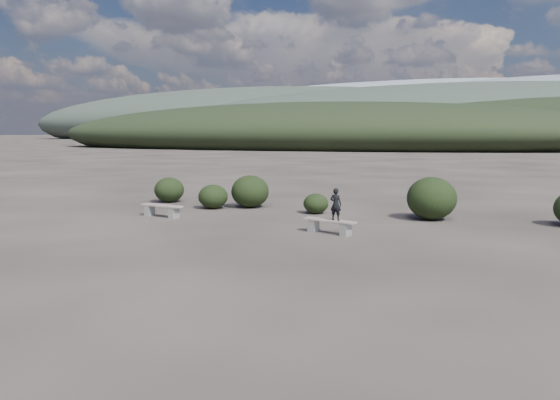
% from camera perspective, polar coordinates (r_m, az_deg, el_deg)
% --- Properties ---
extents(ground, '(1200.00, 1200.00, 0.00)m').
position_cam_1_polar(ground, '(12.32, -8.20, -6.86)').
color(ground, '#2A2420').
rests_on(ground, ground).
extents(bench_left, '(1.75, 0.67, 0.43)m').
position_cam_1_polar(bench_left, '(19.61, -12.29, -0.99)').
color(bench_left, gray).
rests_on(bench_left, ground).
extents(bench_right, '(1.69, 0.81, 0.42)m').
position_cam_1_polar(bench_right, '(16.06, 5.16, -2.63)').
color(bench_right, gray).
rests_on(bench_right, ground).
extents(seated_person, '(0.37, 0.28, 0.94)m').
position_cam_1_polar(seated_person, '(15.85, 5.85, -0.45)').
color(seated_person, black).
rests_on(seated_person, bench_right).
extents(shrub_a, '(1.15, 1.15, 0.94)m').
position_cam_1_polar(shrub_a, '(21.41, -7.01, 0.36)').
color(shrub_a, black).
rests_on(shrub_a, ground).
extents(shrub_b, '(1.49, 1.49, 1.28)m').
position_cam_1_polar(shrub_b, '(21.59, -3.14, 0.90)').
color(shrub_b, black).
rests_on(shrub_b, ground).
extents(shrub_c, '(0.92, 0.92, 0.74)m').
position_cam_1_polar(shrub_c, '(19.98, 3.77, -0.38)').
color(shrub_c, black).
rests_on(shrub_c, ground).
extents(shrub_d, '(1.67, 1.67, 1.46)m').
position_cam_1_polar(shrub_d, '(19.22, 15.56, 0.17)').
color(shrub_d, black).
rests_on(shrub_d, ground).
extents(shrub_f, '(1.25, 1.25, 1.06)m').
position_cam_1_polar(shrub_f, '(23.67, -11.50, 1.05)').
color(shrub_f, black).
rests_on(shrub_f, ground).
extents(mountain_ridges, '(500.00, 400.00, 56.00)m').
position_cam_1_polar(mountain_ridges, '(349.91, 18.11, 7.99)').
color(mountain_ridges, black).
rests_on(mountain_ridges, ground).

